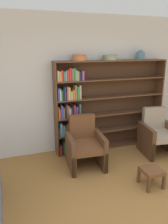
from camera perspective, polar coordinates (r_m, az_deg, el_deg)
wall_back at (r=4.53m, az=-0.69°, el=7.06°), size 12.00×0.06×2.75m
bookshelf at (r=4.58m, az=3.96°, el=1.35°), size 2.40×0.30×1.88m
bowl_stoneware at (r=4.26m, az=-1.17°, el=14.19°), size 0.28×0.28×0.12m
bowl_olive at (r=4.50m, az=6.89°, el=14.08°), size 0.29×0.29×0.11m
vase_tall at (r=4.84m, az=14.49°, el=14.11°), size 0.18×0.18×0.19m
armchair_leather at (r=4.04m, az=0.20°, el=-8.61°), size 0.70×0.73×0.92m
armchair_cushioned at (r=4.77m, az=18.68°, el=-5.51°), size 0.74×0.77×0.92m
footstool at (r=3.70m, az=17.26°, el=-14.84°), size 0.31×0.31×0.30m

